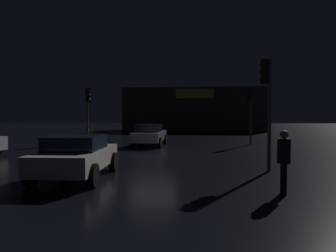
# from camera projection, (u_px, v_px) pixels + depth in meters

# --- Properties ---
(ground_plane) EXTENTS (120.00, 120.00, 0.00)m
(ground_plane) POSITION_uv_depth(u_px,v_px,m) (152.00, 153.00, 16.38)
(ground_plane) COLOR black
(store_building) EXTENTS (18.19, 8.01, 5.53)m
(store_building) POSITION_uv_depth(u_px,v_px,m) (195.00, 110.00, 40.58)
(store_building) COLOR #4C4742
(store_building) RESTS_ON ground
(traffic_signal_main) EXTENTS (0.42, 0.42, 4.13)m
(traffic_signal_main) POSITION_uv_depth(u_px,v_px,m) (267.00, 91.00, 11.05)
(traffic_signal_main) COLOR #595B60
(traffic_signal_main) RESTS_ON ground
(traffic_signal_opposite) EXTENTS (0.43, 0.41, 3.92)m
(traffic_signal_opposite) POSITION_uv_depth(u_px,v_px,m) (250.00, 103.00, 20.81)
(traffic_signal_opposite) COLOR #595B60
(traffic_signal_opposite) RESTS_ON ground
(traffic_signal_cross_left) EXTENTS (0.42, 0.42, 4.03)m
(traffic_signal_cross_left) POSITION_uv_depth(u_px,v_px,m) (88.00, 105.00, 22.18)
(traffic_signal_cross_left) COLOR #595B60
(traffic_signal_cross_left) RESTS_ON ground
(car_near) EXTENTS (2.02, 4.29, 1.45)m
(car_near) POSITION_uv_depth(u_px,v_px,m) (150.00, 135.00, 20.22)
(car_near) COLOR slate
(car_near) RESTS_ON ground
(car_far) EXTENTS (2.22, 3.99, 1.41)m
(car_far) POSITION_uv_depth(u_px,v_px,m) (77.00, 155.00, 9.92)
(car_far) COLOR silver
(car_far) RESTS_ON ground
(pedestrian) EXTENTS (0.37, 0.37, 1.69)m
(pedestrian) POSITION_uv_depth(u_px,v_px,m) (284.00, 157.00, 7.84)
(pedestrian) COLOR black
(pedestrian) RESTS_ON ground
(bollard_kerb_a) EXTENTS (0.10, 0.10, 0.99)m
(bollard_kerb_a) POSITION_uv_depth(u_px,v_px,m) (88.00, 134.00, 24.33)
(bollard_kerb_a) COLOR gold
(bollard_kerb_a) RESTS_ON ground
(bollard_kerb_b) EXTENTS (0.08, 0.08, 1.20)m
(bollard_kerb_b) POSITION_uv_depth(u_px,v_px,m) (92.00, 134.00, 23.67)
(bollard_kerb_b) COLOR gold
(bollard_kerb_b) RESTS_ON ground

